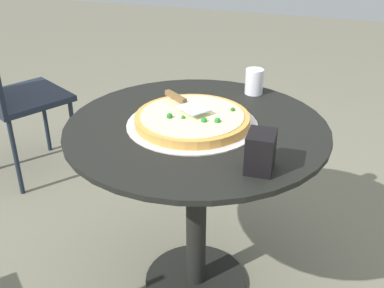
{
  "coord_description": "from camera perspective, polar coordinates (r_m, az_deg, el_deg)",
  "views": [
    {
      "loc": [
        1.35,
        0.42,
        1.38
      ],
      "look_at": [
        0.0,
        -0.02,
        0.63
      ],
      "focal_mm": 43.61,
      "sensor_mm": 36.0,
      "label": 1
    }
  ],
  "objects": [
    {
      "name": "ground_plane",
      "position": [
        1.98,
        0.47,
        -16.44
      ],
      "size": [
        10.0,
        10.0,
        0.0
      ],
      "primitive_type": "plane",
      "color": "#6D6B58"
    },
    {
      "name": "patio_table",
      "position": [
        1.65,
        0.54,
        -3.0
      ],
      "size": [
        0.89,
        0.89,
        0.71
      ],
      "color": "black",
      "rests_on": "ground"
    },
    {
      "name": "pizza_on_tray",
      "position": [
        1.56,
        0.01,
        2.96
      ],
      "size": [
        0.44,
        0.44,
        0.05
      ],
      "color": "silver",
      "rests_on": "patio_table"
    },
    {
      "name": "pizza_server",
      "position": [
        1.6,
        -0.99,
        5.15
      ],
      "size": [
        0.16,
        0.2,
        0.02
      ],
      "color": "silver",
      "rests_on": "pizza_on_tray"
    },
    {
      "name": "drinking_cup",
      "position": [
        1.83,
        7.62,
        7.59
      ],
      "size": [
        0.07,
        0.07,
        0.1
      ],
      "primitive_type": "cylinder",
      "color": "white",
      "rests_on": "patio_table"
    },
    {
      "name": "napkin_dispenser",
      "position": [
        1.3,
        8.38,
        -0.95
      ],
      "size": [
        0.1,
        0.08,
        0.11
      ],
      "primitive_type": "cube",
      "rotation": [
        0.0,
        0.0,
        0.03
      ],
      "color": "black",
      "rests_on": "patio_table"
    },
    {
      "name": "patio_chair_far",
      "position": [
        2.59,
        -21.34,
        5.92
      ],
      "size": [
        0.54,
        0.54,
        0.82
      ],
      "color": "#1A222F",
      "rests_on": "ground"
    }
  ]
}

